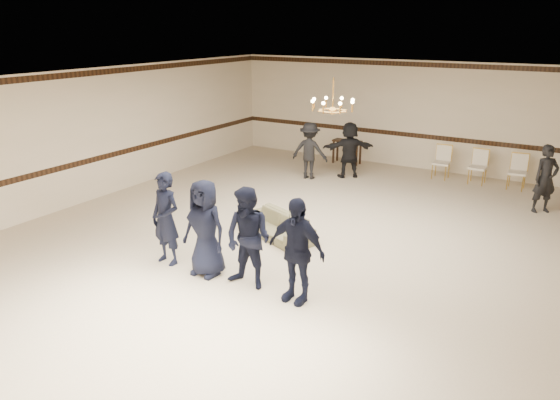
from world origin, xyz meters
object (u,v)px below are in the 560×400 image
Objects in this scene: boy_c at (248,239)px; settee at (276,225)px; chandelier at (333,94)px; boy_d at (296,250)px; banquet_chair_right at (517,172)px; adult_mid at (349,150)px; adult_right at (546,179)px; boy_a at (166,219)px; console_table at (347,152)px; adult_left at (310,151)px; banquet_chair_mid at (478,167)px; boy_b at (205,228)px; banquet_chair_left at (441,163)px.

settee is at bearing 110.55° from boy_c.
chandelier is 3.72m from boy_d.
boy_d reaches higher than banquet_chair_right.
adult_mid reaches higher than settee.
adult_right is 1.82m from banquet_chair_right.
boy_d is (2.70, 0.00, 0.00)m from boy_a.
console_table is at bearing 122.46° from settee.
adult_right reaches higher than console_table.
settee is 6.46m from console_table.
adult_mid is at bearing 108.48° from chandelier.
boy_d is 1.07× the size of adult_mid.
settee is (-0.75, -0.94, -2.62)m from chandelier.
banquet_chair_right is at bearing 156.47° from adult_mid.
settee is at bearing 67.66° from boy_a.
boy_d reaches higher than adult_left.
chandelier is at bearing 115.35° from adult_left.
adult_mid reaches higher than banquet_chair_mid.
boy_b is 1.94× the size of console_table.
boy_b is 8.71m from banquet_chair_mid.
boy_a is 1.07× the size of adult_left.
adult_right is at bearing 56.01° from boy_b.
boy_c is 8.65m from console_table.
chandelier reaches higher than console_table.
console_table is (-1.10, 8.41, -0.49)m from boy_b.
adult_left is at bearing 143.62° from adult_right.
adult_right is 1.71× the size of banquet_chair_left.
chandelier is 0.55× the size of boy_a.
chandelier reaches higher than boy_a.
boy_b is at bearing -178.99° from boy_c.
banquet_chair_right is at bearing 70.93° from boy_c.
settee is (-1.63, 2.07, -0.61)m from boy_d.
boy_a and boy_c have the same top height.
adult_mid is at bearing -156.81° from banquet_chair_mid.
banquet_chair_right is at bearing 76.88° from adult_right.
boy_b reaches higher than banquet_chair_mid.
boy_c is 1.07× the size of adult_left.
adult_mid is at bearing -169.77° from banquet_chair_right.
boy_b reaches higher than console_table.
boy_a is 1.84× the size of banquet_chair_right.
banquet_chair_right is (5.21, 1.90, -0.33)m from adult_left.
banquet_chair_mid is (4.21, 1.90, -0.33)m from adult_left.
chandelier is at bearing 90.62° from boy_c.
banquet_chair_right is at bearing -168.75° from adult_left.
settee is at bearing 133.03° from boy_d.
adult_mid is at bearing 117.87° from settee.
adult_left is at bearing 121.01° from boy_d.
boy_c is 8.28m from banquet_chair_left.
chandelier is 4.70m from adult_mid.
settee is at bearing 86.78° from boy_b.
boy_d is at bearing -109.69° from banquet_chair_right.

